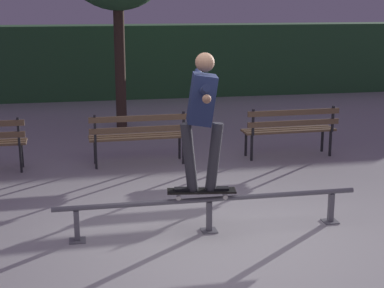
% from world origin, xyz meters
% --- Properties ---
extents(ground_plane, '(90.00, 90.00, 0.00)m').
position_xyz_m(ground_plane, '(0.00, 0.00, 0.00)').
color(ground_plane, '#ADAAA8').
extents(hedge_backdrop, '(24.00, 1.20, 1.95)m').
position_xyz_m(hedge_backdrop, '(0.00, 10.13, 0.98)').
color(hedge_backdrop, '#2D5B33').
rests_on(hedge_backdrop, ground).
extents(grind_rail, '(3.53, 0.18, 0.42)m').
position_xyz_m(grind_rail, '(0.00, 0.22, 0.32)').
color(grind_rail, slate).
rests_on(grind_rail, ground).
extents(skateboard, '(0.80, 0.31, 0.09)m').
position_xyz_m(skateboard, '(-0.09, 0.22, 0.49)').
color(skateboard, black).
rests_on(skateboard, grind_rail).
extents(skateboarder, '(0.63, 1.40, 1.56)m').
position_xyz_m(skateboarder, '(-0.09, 0.22, 1.43)').
color(skateboarder, black).
rests_on(skateboarder, skateboard).
extents(park_bench_left_center, '(1.61, 0.45, 0.88)m').
position_xyz_m(park_bench_left_center, '(-0.49, 3.15, 0.54)').
color(park_bench_left_center, black).
rests_on(park_bench_left_center, ground).
extents(park_bench_right_center, '(1.61, 0.45, 0.88)m').
position_xyz_m(park_bench_right_center, '(2.06, 3.15, 0.54)').
color(park_bench_right_center, black).
rests_on(park_bench_right_center, ground).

